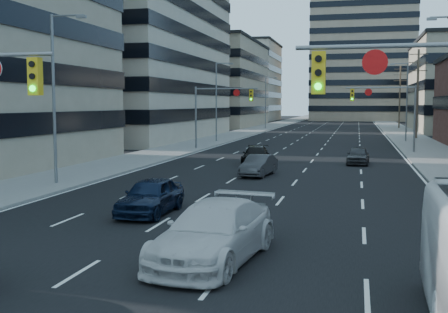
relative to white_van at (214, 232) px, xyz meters
name	(u,v)px	position (x,y,z in m)	size (l,w,h in m)	color
road_surface	(335,122)	(-1.31, 122.05, -0.81)	(18.00, 300.00, 0.02)	black
sidewalk_left	(288,122)	(-12.81, 122.05, -0.74)	(5.00, 300.00, 0.15)	slate
sidewalk_right	(385,122)	(10.19, 122.05, -0.74)	(5.00, 300.00, 0.15)	slate
office_left_mid	(100,28)	(-28.31, 52.05, 13.18)	(26.00, 34.00, 28.00)	#ADA089
office_left_far	(206,85)	(-25.31, 92.05, 7.18)	(20.00, 30.00, 16.00)	gray
apartment_tower	(363,11)	(4.69, 142.05, 28.18)	(26.00, 26.00, 58.00)	gray
bg_block_left	(231,83)	(-29.31, 132.05, 9.18)	(24.00, 24.00, 20.00)	#ADA089
signal_far_left	(219,105)	(-9.00, 37.05, 3.49)	(6.09, 0.33, 6.00)	slate
signal_far_right	(388,105)	(6.37, 37.05, 3.49)	(6.09, 0.33, 6.00)	slate
utility_pole_midblock	(417,92)	(10.89, 58.05, 4.96)	(2.20, 0.28, 11.00)	#4C3D2D
utility_pole_distant	(400,96)	(10.89, 88.05, 4.96)	(2.20, 0.28, 11.00)	#4C3D2D
streetlight_left_near	(56,91)	(-11.65, 12.05, 4.24)	(2.03, 0.22, 9.00)	slate
streetlight_left_mid	(218,98)	(-11.65, 47.05, 4.24)	(2.03, 0.22, 9.00)	slate
streetlight_left_far	(266,100)	(-11.65, 82.05, 4.24)	(2.03, 0.22, 9.00)	slate
streetlight_right_far	(405,98)	(9.03, 52.05, 4.24)	(2.03, 0.22, 9.00)	slate
white_van	(214,232)	(0.00, 0.00, 0.00)	(2.28, 5.62, 1.63)	silver
sedan_blue	(151,196)	(-4.10, 5.88, -0.09)	(1.71, 4.24, 1.45)	black
sedan_grey_center	(259,166)	(-1.98, 18.53, -0.18)	(1.35, 3.87, 1.28)	#343537
sedan_black_far	(256,155)	(-3.31, 25.06, -0.17)	(1.81, 4.46, 1.29)	black
sedan_grey_right	(358,155)	(3.89, 26.73, -0.17)	(1.52, 3.77, 1.29)	#313234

